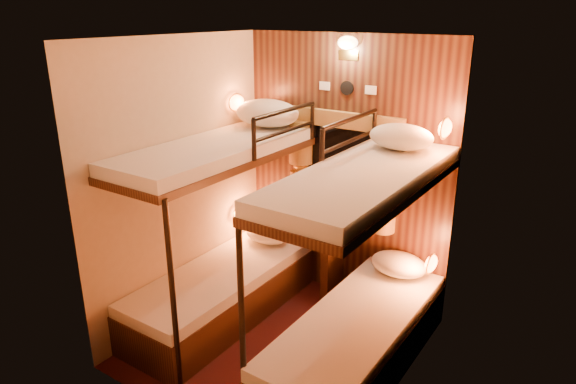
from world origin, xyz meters
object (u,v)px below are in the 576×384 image
Objects in this scene: table at (332,258)px; bunk_left at (222,258)px; bottle_left at (333,225)px; bottle_right at (340,226)px; bunk_right at (358,303)px.

bunk_left is at bearing -129.67° from table.
bunk_left is at bearing -132.00° from bottle_left.
bunk_left is 1.09m from bottle_right.
bottle_left is 1.24× the size of bottle_right.
bottle_left is at bearing 130.17° from bunk_right.
bunk_left reaches higher than bottle_left.
bunk_right reaches higher than bottle_right.
table is 2.52× the size of bottle_left.
bottle_left is at bearing -119.57° from bottle_right.
bunk_left is 1.02m from table.
bunk_right is at bearing -50.33° from table.
bottle_left is at bearing 48.00° from bunk_left.
bunk_left is 9.04× the size of bottle_right.
bottle_left is (0.67, 0.74, 0.20)m from bunk_left.
bunk_right is at bearing -53.91° from bottle_right.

